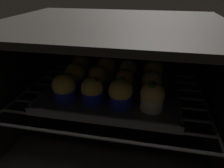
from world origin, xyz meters
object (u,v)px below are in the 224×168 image
object	(u,v)px
muffin_row2_col0	(81,67)
muffin_row2_col2	(128,71)
muffin_row0_col2	(121,94)
muffin_row1_col3	(151,84)
muffin_row1_col2	(125,82)
muffin_row0_col3	(152,97)
muffin_row1_col1	(98,78)
muffin_row1_col0	(75,76)
baking_tray	(112,92)
muffin_row2_col3	(153,72)
muffin_row2_col1	(106,69)
muffin_row0_col1	(92,91)
muffin_row0_col0	(64,88)

from	to	relation	value
muffin_row2_col0	muffin_row2_col2	size ratio (longest dim) A/B	1.08
muffin_row0_col2	muffin_row1_col3	size ratio (longest dim) A/B	1.13
muffin_row1_col2	muffin_row2_col2	world-z (taller)	muffin_row2_col2
muffin_row2_col2	muffin_row0_col3	bearing A→B (deg)	-61.81
muffin_row1_col1	muffin_row1_col3	xyz separation A→B (cm)	(15.69, 0.06, -0.17)
muffin_row1_col0	muffin_row1_col1	xyz separation A→B (cm)	(7.14, -0.21, -0.21)
baking_tray	muffin_row0_col3	distance (cm)	14.72
muffin_row0_col2	muffin_row2_col3	world-z (taller)	muffin_row0_col2
baking_tray	muffin_row2_col1	bearing A→B (deg)	114.11
muffin_row1_col1	muffin_row1_col2	world-z (taller)	muffin_row1_col1
muffin_row2_col0	muffin_row1_col3	bearing A→B (deg)	-17.96
muffin_row0_col3	muffin_row1_col3	size ratio (longest dim) A/B	1.08
muffin_row0_col1	muffin_row1_col3	bearing A→B (deg)	27.00
muffin_row0_col0	muffin_row1_col2	world-z (taller)	muffin_row0_col0
muffin_row1_col1	muffin_row2_col1	xyz separation A→B (cm)	(0.69, 7.90, 0.02)
muffin_row0_col1	muffin_row2_col3	size ratio (longest dim) A/B	0.92
muffin_row0_col3	muffin_row2_col1	size ratio (longest dim) A/B	1.04
muffin_row0_col0	muffin_row0_col2	distance (cm)	15.46
muffin_row1_col3	muffin_row1_col2	bearing A→B (deg)	-178.44
muffin_row0_col0	muffin_row0_col3	distance (cm)	23.43
muffin_row1_col2	muffin_row2_col0	xyz separation A→B (cm)	(-15.80, 7.83, 0.35)
muffin_row0_col1	muffin_row2_col3	xyz separation A→B (cm)	(15.36, 15.13, 0.38)
muffin_row0_col3	muffin_row0_col2	bearing A→B (deg)	-176.98
muffin_row2_col0	muffin_row2_col2	distance (cm)	15.78
muffin_row0_col3	muffin_row1_col1	distance (cm)	17.91
muffin_row0_col1	muffin_row1_col2	bearing A→B (deg)	45.20
muffin_row0_col2	muffin_row1_col2	distance (cm)	8.10
muffin_row0_col1	muffin_row0_col2	xyz separation A→B (cm)	(7.62, -0.57, 0.34)
muffin_row0_col3	muffin_row1_col1	bearing A→B (deg)	154.11
muffin_row0_col0	muffin_row1_col3	xyz separation A→B (cm)	(23.00, 7.95, -0.42)
muffin_row0_col1	muffin_row2_col2	world-z (taller)	same
muffin_row1_col3	muffin_row2_col2	xyz separation A→B (cm)	(-7.73, 7.34, 0.04)
muffin_row1_col0	muffin_row1_col2	bearing A→B (deg)	-1.37
baking_tray	muffin_row2_col1	world-z (taller)	muffin_row2_col1
muffin_row1_col1	muffin_row1_col0	bearing A→B (deg)	178.33
muffin_row0_col3	muffin_row2_col0	size ratio (longest dim) A/B	0.99
muffin_row0_col3	muffin_row2_col1	world-z (taller)	muffin_row0_col3
muffin_row1_col1	muffin_row1_col3	bearing A→B (deg)	0.20
baking_tray	muffin_row2_col3	xyz separation A→B (cm)	(11.62, 7.53, 4.29)
muffin_row2_col1	muffin_row2_col2	xyz separation A→B (cm)	(7.27, -0.51, -0.15)
baking_tray	muffin_row2_col2	world-z (taller)	muffin_row2_col2
muffin_row1_col0	muffin_row1_col1	world-z (taller)	muffin_row1_col0
muffin_row1_col2	muffin_row2_col1	size ratio (longest dim) A/B	0.95
muffin_row0_col1	muffin_row1_col0	bearing A→B (deg)	134.18
muffin_row1_col3	muffin_row0_col0	bearing A→B (deg)	-160.93
muffin_row0_col3	muffin_row2_col3	distance (cm)	15.28
muffin_row0_col2	muffin_row0_col3	xyz separation A→B (cm)	(7.97, 0.42, -0.23)
muffin_row0_col3	muffin_row2_col3	xyz separation A→B (cm)	(-0.23, 15.27, 0.27)
muffin_row1_col1	muffin_row1_col2	size ratio (longest dim) A/B	1.03
muffin_row1_col0	muffin_row1_col3	world-z (taller)	muffin_row1_col0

